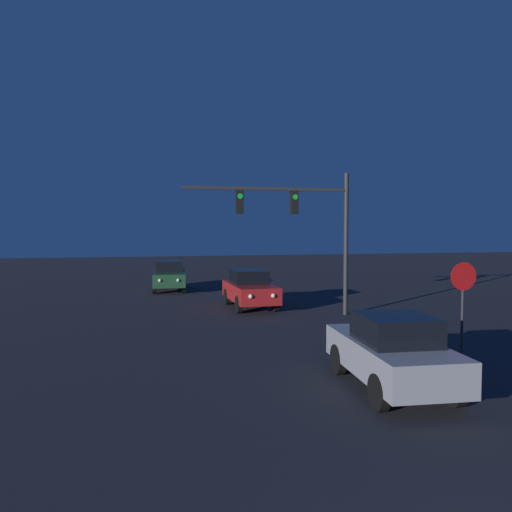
{
  "coord_description": "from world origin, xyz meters",
  "views": [
    {
      "loc": [
        -3.3,
        -2.27,
        3.5
      ],
      "look_at": [
        0.0,
        11.92,
        2.68
      ],
      "focal_mm": 35.0,
      "sensor_mm": 36.0,
      "label": 1
    }
  ],
  "objects": [
    {
      "name": "stop_sign",
      "position": [
        4.99,
        9.23,
        1.82
      ],
      "size": [
        0.74,
        0.07,
        2.6
      ],
      "color": "#2D2D2D",
      "rests_on": "ground_plane"
    },
    {
      "name": "car_near",
      "position": [
        1.97,
        7.42,
        0.83
      ],
      "size": [
        1.98,
        4.12,
        1.65
      ],
      "rotation": [
        0.0,
        0.0,
        -0.07
      ],
      "color": "#99999E",
      "rests_on": "ground_plane"
    },
    {
      "name": "car_mid",
      "position": [
        1.36,
        18.94,
        0.83
      ],
      "size": [
        1.85,
        4.07,
        1.65
      ],
      "rotation": [
        0.0,
        0.0,
        3.17
      ],
      "color": "#B21E1E",
      "rests_on": "ground_plane"
    },
    {
      "name": "traffic_signal_mast",
      "position": [
        2.91,
        16.37,
        3.89
      ],
      "size": [
        6.62,
        0.3,
        5.69
      ],
      "color": "#2D2D2D",
      "rests_on": "ground_plane"
    },
    {
      "name": "car_far",
      "position": [
        -1.71,
        25.83,
        0.83
      ],
      "size": [
        1.99,
        4.12,
        1.65
      ],
      "rotation": [
        0.0,
        0.0,
        3.07
      ],
      "color": "#1E4728",
      "rests_on": "ground_plane"
    }
  ]
}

